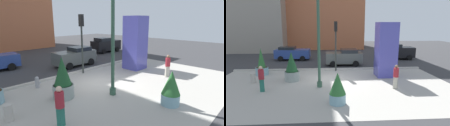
{
  "view_description": "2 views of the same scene",
  "coord_description": "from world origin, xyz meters",
  "views": [
    {
      "loc": [
        -7.71,
        -8.61,
        4.23
      ],
      "look_at": [
        1.02,
        -0.19,
        1.27
      ],
      "focal_mm": 28.52,
      "sensor_mm": 36.0,
      "label": 1
    },
    {
      "loc": [
        -0.3,
        -14.98,
        4.42
      ],
      "look_at": [
        0.67,
        -0.1,
        1.34
      ],
      "focal_mm": 30.56,
      "sensor_mm": 36.0,
      "label": 2
    }
  ],
  "objects": [
    {
      "name": "ground_plane",
      "position": [
        0.0,
        4.0,
        0.0
      ],
      "size": [
        60.0,
        60.0,
        0.0
      ],
      "primitive_type": "plane",
      "color": "#38383A"
    },
    {
      "name": "plaza_pavement",
      "position": [
        0.0,
        -2.0,
        0.0
      ],
      "size": [
        18.0,
        10.0,
        0.02
      ],
      "primitive_type": "cube",
      "color": "#ADA89E",
      "rests_on": "ground_plane"
    },
    {
      "name": "curb_strip",
      "position": [
        0.0,
        3.12,
        0.08
      ],
      "size": [
        18.0,
        0.24,
        0.16
      ],
      "primitive_type": "cube",
      "color": "#B7B2A8",
      "rests_on": "ground_plane"
    },
    {
      "name": "lamp_post",
      "position": [
        -0.76,
        -1.97,
        3.6
      ],
      "size": [
        0.44,
        0.44,
        7.37
      ],
      "color": "#335642",
      "rests_on": "ground_plane"
    },
    {
      "name": "art_pillar_blue",
      "position": [
        4.75,
        0.62,
        2.28
      ],
      "size": [
        1.58,
        1.58,
        4.55
      ],
      "primitive_type": "cube",
      "color": "#4C4CAD",
      "rests_on": "ground_plane"
    },
    {
      "name": "potted_plant_near_left",
      "position": [
        -2.96,
        -0.31,
        1.05
      ],
      "size": [
        1.15,
        1.15,
        2.32
      ],
      "color": "gray",
      "rests_on": "ground_plane"
    },
    {
      "name": "potted_plant_mid_plaza",
      "position": [
        0.33,
        -4.95,
        0.9
      ],
      "size": [
        0.93,
        0.93,
        1.8
      ],
      "color": "#7AA8B7",
      "rests_on": "ground_plane"
    },
    {
      "name": "fire_hydrant",
      "position": [
        -3.33,
        2.22,
        0.37
      ],
      "size": [
        0.36,
        0.26,
        0.75
      ],
      "color": "#99999E",
      "rests_on": "ground_plane"
    },
    {
      "name": "concrete_bollard",
      "position": [
        -5.83,
        -0.68,
        0.38
      ],
      "size": [
        0.36,
        0.36,
        0.75
      ],
      "primitive_type": "cylinder",
      "color": "#B2ADA3",
      "rests_on": "ground_plane"
    },
    {
      "name": "traffic_light_corner",
      "position": [
        0.65,
        2.72,
        3.12
      ],
      "size": [
        0.28,
        0.42,
        4.63
      ],
      "color": "#333833",
      "rests_on": "ground_plane"
    },
    {
      "name": "car_passing_lane",
      "position": [
        8.77,
        8.47,
        0.97
      ],
      "size": [
        3.97,
        2.16,
        1.94
      ],
      "color": "black",
      "rests_on": "ground_plane"
    },
    {
      "name": "car_curb_west",
      "position": [
        1.69,
        5.27,
        0.88
      ],
      "size": [
        3.86,
        2.05,
        1.73
      ],
      "color": "#565B56",
      "rests_on": "ground_plane"
    },
    {
      "name": "pedestrian_on_sidewalk",
      "position": [
        -4.52,
        -2.69,
        0.98
      ],
      "size": [
        0.47,
        0.47,
        1.75
      ],
      "color": "#236656",
      "rests_on": "ground_plane"
    },
    {
      "name": "pedestrian_by_curb",
      "position": [
        4.49,
        -2.65,
        0.94
      ],
      "size": [
        0.51,
        0.51,
        1.69
      ],
      "color": "#B2AD9E",
      "rests_on": "ground_plane"
    }
  ]
}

